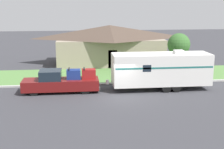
% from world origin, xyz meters
% --- Properties ---
extents(ground_plane, '(120.00, 120.00, 0.00)m').
position_xyz_m(ground_plane, '(0.00, 0.00, 0.00)').
color(ground_plane, '#38383D').
extents(curb_strip, '(80.00, 0.30, 0.14)m').
position_xyz_m(curb_strip, '(0.00, 3.75, 0.07)').
color(curb_strip, '#ADADA8').
rests_on(curb_strip, ground_plane).
extents(lawn_strip, '(80.00, 7.00, 0.03)m').
position_xyz_m(lawn_strip, '(0.00, 7.40, 0.01)').
color(lawn_strip, '#568442').
rests_on(lawn_strip, ground_plane).
extents(house_across_street, '(13.67, 7.08, 4.67)m').
position_xyz_m(house_across_street, '(0.63, 14.02, 2.42)').
color(house_across_street, gray).
rests_on(house_across_street, ground_plane).
extents(pickup_truck, '(6.42, 1.93, 2.02)m').
position_xyz_m(pickup_truck, '(-4.76, 1.72, 0.88)').
color(pickup_truck, black).
rests_on(pickup_truck, ground_plane).
extents(travel_trailer, '(9.34, 2.51, 3.39)m').
position_xyz_m(travel_trailer, '(3.77, 1.72, 1.78)').
color(travel_trailer, black).
rests_on(travel_trailer, ground_plane).
extents(mailbox, '(0.48, 0.20, 1.23)m').
position_xyz_m(mailbox, '(5.92, 4.43, 0.95)').
color(mailbox, brown).
rests_on(mailbox, ground_plane).
extents(tree_in_yard, '(2.34, 2.34, 4.26)m').
position_xyz_m(tree_in_yard, '(7.16, 7.40, 3.07)').
color(tree_in_yard, brown).
rests_on(tree_in_yard, ground_plane).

